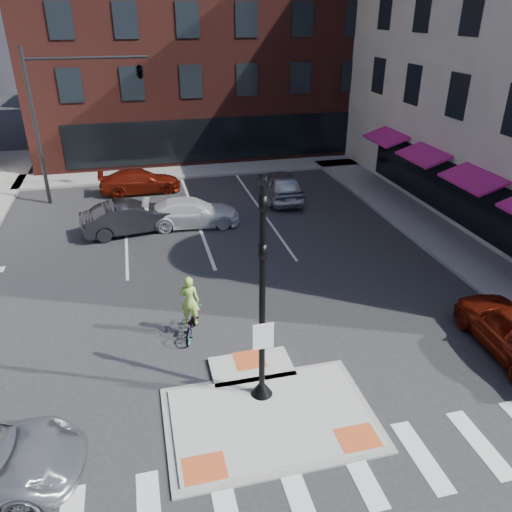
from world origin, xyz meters
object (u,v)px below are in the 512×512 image
object	(u,v)px
bg_car_silver	(280,185)
cyclist	(191,316)
bg_car_red	(140,181)
bg_car_dark	(131,217)
white_pickup	(192,212)

from	to	relation	value
bg_car_silver	cyclist	xyz separation A→B (m)	(-6.50, -11.91, -0.09)
bg_car_red	bg_car_silver	bearing A→B (deg)	-113.26
bg_car_dark	bg_car_red	world-z (taller)	bg_car_dark
white_pickup	bg_car_red	bearing A→B (deg)	26.56
bg_car_silver	bg_car_dark	bearing A→B (deg)	22.46
bg_car_silver	white_pickup	bearing A→B (deg)	30.16
bg_car_dark	cyclist	distance (m)	9.21
white_pickup	bg_car_dark	size ratio (longest dim) A/B	1.02
white_pickup	bg_car_silver	distance (m)	5.94
cyclist	bg_car_red	bearing A→B (deg)	-68.48
cyclist	bg_car_silver	bearing A→B (deg)	-101.22
bg_car_dark	bg_car_red	bearing A→B (deg)	-15.97
bg_car_dark	bg_car_silver	world-z (taller)	bg_car_silver
white_pickup	bg_car_red	distance (m)	6.08
bg_car_dark	bg_car_red	distance (m)	5.84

